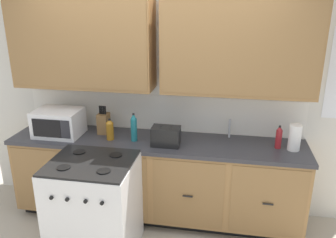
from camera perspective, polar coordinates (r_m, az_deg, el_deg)
The scene contains 12 objects.
ground_plane at distance 3.80m, azimuth -2.84°, elevation -18.17°, with size 8.00×8.00×0.00m, color #B2A893.
wall_unit at distance 3.55m, azimuth -1.42°, elevation 8.93°, with size 4.24×0.40×2.54m.
counter_run at distance 3.78m, azimuth -1.90°, elevation -9.76°, with size 3.07×0.64×0.92m.
stove_range at distance 3.39m, azimuth -12.07°, elevation -14.02°, with size 0.76×0.68×0.95m.
microwave at distance 3.85m, azimuth -17.64°, elevation -0.57°, with size 0.48×0.37×0.28m.
toaster at distance 3.43m, azimuth -0.35°, elevation -2.86°, with size 0.28×0.18×0.19m.
knife_block at distance 3.79m, azimuth -10.60°, elevation -0.64°, with size 0.11×0.14×0.31m.
sink_faucet at distance 3.67m, azimuth 10.15°, elevation -1.55°, with size 0.02×0.02×0.20m, color #B2B5BA.
paper_towel_roll at distance 3.52m, azimuth 20.23°, elevation -2.89°, with size 0.12×0.12×0.26m, color white.
bottle_teal at distance 3.53m, azimuth -5.67°, elevation -1.41°, with size 0.06×0.06×0.30m.
bottle_red at distance 3.52m, azimuth 17.86°, elevation -2.88°, with size 0.06×0.06×0.23m.
bottle_amber at distance 3.61m, azimuth -9.60°, elevation -1.71°, with size 0.08×0.08×0.23m.
Camera 1 is at (0.71, -2.93, 2.31)m, focal length 36.83 mm.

